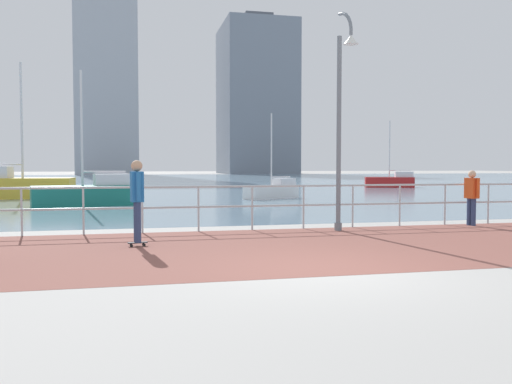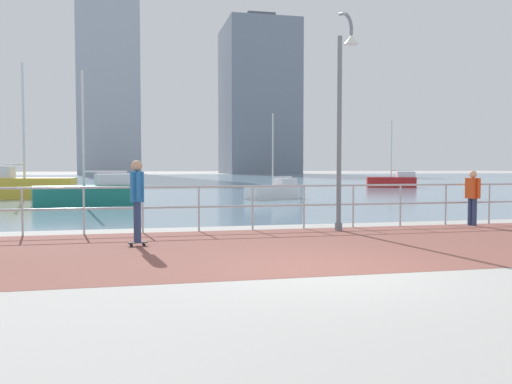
{
  "view_description": "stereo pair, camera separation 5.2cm",
  "coord_description": "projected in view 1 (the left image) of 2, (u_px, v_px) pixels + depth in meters",
  "views": [
    {
      "loc": [
        -3.0,
        -8.12,
        1.68
      ],
      "look_at": [
        -0.4,
        3.26,
        1.1
      ],
      "focal_mm": 37.58,
      "sensor_mm": 36.0,
      "label": 1
    },
    {
      "loc": [
        -2.95,
        -8.13,
        1.68
      ],
      "look_at": [
        -0.4,
        3.26,
        1.1
      ],
      "focal_mm": 37.58,
      "sensor_mm": 36.0,
      "label": 2
    }
  ],
  "objects": [
    {
      "name": "ground",
      "position": [
        168.0,
        184.0,
        47.6
      ],
      "size": [
        220.0,
        220.0,
        0.0
      ],
      "primitive_type": "plane",
      "color": "#ADAAA5"
    },
    {
      "name": "brick_paving",
      "position": [
        283.0,
        247.0,
        11.04
      ],
      "size": [
        28.0,
        5.98,
        0.01
      ],
      "primitive_type": "cube",
      "color": "brown",
      "rests_on": "ground"
    },
    {
      "name": "harbor_water",
      "position": [
        162.0,
        181.0,
        57.77
      ],
      "size": [
        180.0,
        88.0,
        0.0
      ],
      "primitive_type": "cube",
      "color": "#6B899E",
      "rests_on": "ground"
    },
    {
      "name": "waterfront_railing",
      "position": [
        252.0,
        199.0,
        13.91
      ],
      "size": [
        25.25,
        0.06,
        1.17
      ],
      "color": "#B2BCC1",
      "rests_on": "ground"
    },
    {
      "name": "lamppost",
      "position": [
        342.0,
        110.0,
        13.54
      ],
      "size": [
        0.36,
        0.81,
        5.56
      ],
      "color": "slate",
      "rests_on": "ground"
    },
    {
      "name": "skateboarder",
      "position": [
        137.0,
        195.0,
        11.04
      ],
      "size": [
        0.41,
        0.56,
        1.79
      ],
      "color": "black",
      "rests_on": "ground"
    },
    {
      "name": "bystander",
      "position": [
        472.0,
        193.0,
        14.95
      ],
      "size": [
        0.29,
        0.56,
        1.54
      ],
      "color": "navy",
      "rests_on": "ground"
    },
    {
      "name": "sailboat_red",
      "position": [
        273.0,
        190.0,
        27.21
      ],
      "size": [
        3.13,
        2.35,
        4.31
      ],
      "color": "white",
      "rests_on": "ground"
    },
    {
      "name": "sailboat_navy",
      "position": [
        391.0,
        181.0,
        41.39
      ],
      "size": [
        3.83,
        2.31,
        5.14
      ],
      "color": "#B21E1E",
      "rests_on": "ground"
    },
    {
      "name": "sailboat_teal",
      "position": [
        86.0,
        193.0,
        22.2
      ],
      "size": [
        4.15,
        2.07,
        5.59
      ],
      "color": "#197266",
      "rests_on": "ground"
    },
    {
      "name": "sailboat_yellow",
      "position": [
        19.0,
        186.0,
        27.19
      ],
      "size": [
        5.03,
        2.04,
        6.88
      ],
      "color": "gold",
      "rests_on": "ground"
    },
    {
      "name": "tower_concrete",
      "position": [
        107.0,
        56.0,
        100.69
      ],
      "size": [
        11.22,
        11.33,
        46.24
      ],
      "color": "#A3A8B2",
      "rests_on": "ground"
    },
    {
      "name": "tower_brick",
      "position": [
        256.0,
        99.0,
        112.66
      ],
      "size": [
        14.37,
        17.68,
        32.9
      ],
      "color": "slate",
      "rests_on": "ground"
    }
  ]
}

